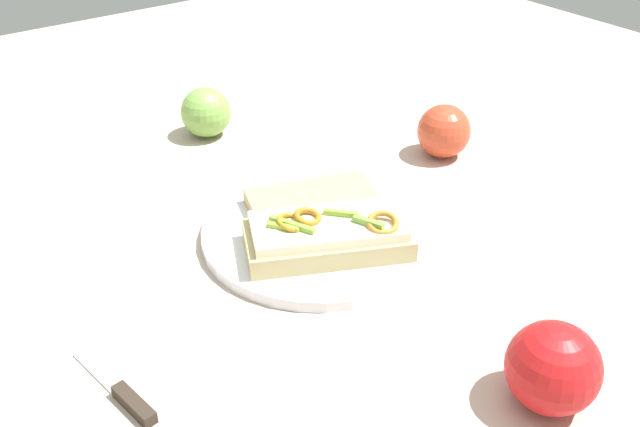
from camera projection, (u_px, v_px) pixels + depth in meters
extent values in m
plane|color=#C0AA99|center=(320.00, 237.00, 0.87)|extent=(2.00, 2.00, 0.00)
cylinder|color=white|center=(320.00, 232.00, 0.86)|extent=(0.28, 0.28, 0.01)
cube|color=tan|center=(328.00, 240.00, 0.82)|extent=(0.16, 0.21, 0.02)
cube|color=#F1E4BF|center=(328.00, 226.00, 0.81)|extent=(0.15, 0.19, 0.01)
torus|color=#B3811F|center=(292.00, 222.00, 0.80)|extent=(0.04, 0.04, 0.02)
torus|color=#B6792B|center=(383.00, 223.00, 0.79)|extent=(0.05, 0.05, 0.02)
torus|color=#B2731F|center=(308.00, 217.00, 0.81)|extent=(0.04, 0.04, 0.02)
cube|color=#7DAC35|center=(343.00, 213.00, 0.81)|extent=(0.03, 0.03, 0.01)
cube|color=#8EB53C|center=(283.00, 227.00, 0.79)|extent=(0.03, 0.03, 0.01)
cube|color=#77AA40|center=(368.00, 222.00, 0.80)|extent=(0.04, 0.02, 0.01)
cube|color=#7EB93C|center=(292.00, 225.00, 0.79)|extent=(0.05, 0.03, 0.01)
cube|color=tan|center=(313.00, 202.00, 0.89)|extent=(0.13, 0.18, 0.02)
sphere|color=#79AD4A|center=(206.00, 112.00, 1.08)|extent=(0.09, 0.09, 0.08)
sphere|color=red|center=(553.00, 368.00, 0.62)|extent=(0.10, 0.10, 0.08)
sphere|color=#CA4429|center=(444.00, 131.00, 1.03)|extent=(0.09, 0.09, 0.08)
cube|color=silver|center=(98.00, 371.00, 0.67)|extent=(0.07, 0.02, 0.00)
cube|color=#33281F|center=(134.00, 404.00, 0.63)|extent=(0.06, 0.02, 0.01)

